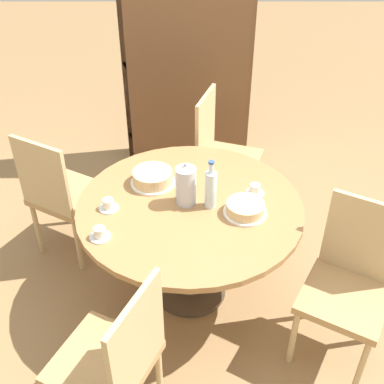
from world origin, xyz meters
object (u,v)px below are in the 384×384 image
at_px(chair_b, 116,359).
at_px(chair_c, 351,283).
at_px(cup_b, 110,205).
at_px(water_bottle, 212,188).
at_px(chair_d, 224,153).
at_px(bookshelf, 191,60).
at_px(coffee_pot, 188,185).
at_px(cup_a, 257,190).
at_px(cake_main, 154,178).
at_px(cup_c, 102,233).
at_px(chair_a, 64,193).
at_px(cake_second, 247,209).

relative_size(chair_b, chair_c, 1.00).
bearing_deg(cup_b, water_bottle, 2.62).
relative_size(chair_b, chair_d, 1.00).
distance_m(bookshelf, coffee_pot, 1.61).
height_order(bookshelf, cup_b, bookshelf).
xyz_separation_m(bookshelf, cup_a, (0.39, -1.53, -0.19)).
height_order(coffee_pot, cake_main, coffee_pot).
bearing_deg(chair_b, cake_main, -160.72).
bearing_deg(coffee_pot, chair_c, -25.80).
bearing_deg(bookshelf, cup_b, 75.52).
bearing_deg(chair_d, cup_a, -151.18).
relative_size(cup_a, cup_c, 1.00).
relative_size(chair_c, water_bottle, 3.19).
distance_m(coffee_pot, cup_b, 0.44).
xyz_separation_m(chair_a, coffee_pot, (0.81, -0.37, 0.33)).
height_order(chair_a, cake_second, chair_a).
xyz_separation_m(coffee_pot, water_bottle, (0.13, -0.03, -0.00)).
height_order(cup_a, cup_c, same).
distance_m(cup_b, cup_c, 0.24).
relative_size(chair_a, cup_a, 8.42).
xyz_separation_m(chair_d, cake_main, (-0.45, -0.69, 0.25)).
height_order(chair_c, cake_second, chair_c).
bearing_deg(cake_second, chair_b, -129.21).
distance_m(chair_d, cup_b, 1.18).
relative_size(chair_a, cake_second, 3.91).
bearing_deg(chair_a, cup_c, 148.36).
bearing_deg(cup_b, chair_d, 53.98).
xyz_separation_m(chair_d, cup_b, (-0.68, -0.93, 0.23)).
bearing_deg(cup_c, chair_b, -77.42).
bearing_deg(chair_d, water_bottle, -168.72).
distance_m(chair_b, cup_c, 0.63).
height_order(chair_b, water_bottle, water_bottle).
bearing_deg(cake_second, chair_a, 157.38).
height_order(chair_c, cup_b, chair_c).
bearing_deg(cup_a, chair_a, 166.53).
bearing_deg(cake_second, cup_a, 68.52).
bearing_deg(cake_second, cup_c, -165.50).
height_order(chair_a, cup_a, chair_a).
bearing_deg(cup_b, cup_c, -92.40).
xyz_separation_m(chair_a, chair_c, (1.67, -0.78, 0.00)).
bearing_deg(cake_main, cake_second, -28.91).
distance_m(chair_a, water_bottle, 1.08).
relative_size(chair_d, cup_c, 8.42).
bearing_deg(chair_c, coffee_pot, -176.02).
bearing_deg(chair_b, coffee_pot, -174.25).
relative_size(chair_c, cup_b, 8.42).
height_order(chair_b, cake_main, chair_b).
distance_m(cake_main, cup_c, 0.54).
relative_size(chair_a, bookshelf, 0.49).
xyz_separation_m(chair_a, cake_second, (1.14, -0.47, 0.24)).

